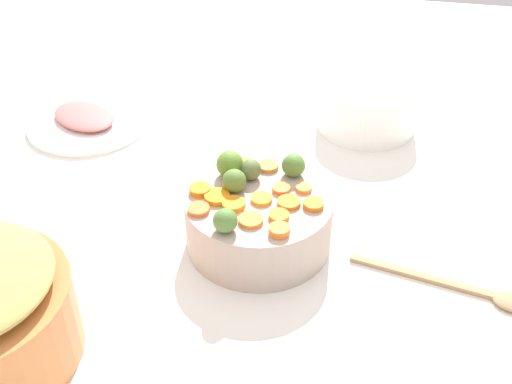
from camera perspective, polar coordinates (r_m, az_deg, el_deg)
tabletop at (r=1.02m, az=-0.14°, el=-6.15°), size 2.40×2.40×0.02m
serving_bowl_carrots at (r=1.01m, az=0.00°, el=-2.52°), size 0.23×0.23×0.09m
carrot_slice_0 at (r=0.96m, az=-2.03°, el=-1.08°), size 0.05×0.05×0.01m
carrot_slice_1 at (r=0.99m, az=2.29°, el=0.27°), size 0.04×0.04×0.01m
carrot_slice_2 at (r=0.97m, az=2.98°, el=-0.93°), size 0.04×0.04×0.01m
carrot_slice_3 at (r=0.99m, az=-5.04°, el=0.19°), size 0.04×0.04×0.01m
carrot_slice_4 at (r=0.98m, az=-3.52°, el=-0.43°), size 0.05×0.05×0.01m
carrot_slice_5 at (r=0.91m, az=2.10°, el=-3.44°), size 0.03×0.03×0.01m
carrot_slice_6 at (r=0.96m, az=-5.17°, el=-1.55°), size 0.04×0.04×0.01m
carrot_slice_7 at (r=1.05m, az=1.09°, el=2.33°), size 0.05×0.05×0.01m
carrot_slice_8 at (r=0.94m, az=2.07°, el=-2.16°), size 0.04×0.04×0.01m
carrot_slice_9 at (r=1.00m, az=4.30°, el=0.34°), size 0.03×0.03×0.01m
carrot_slice_10 at (r=0.97m, az=5.17°, el=-1.12°), size 0.04×0.04×0.01m
carrot_slice_11 at (r=0.98m, az=0.50°, el=-0.62°), size 0.05×0.05×0.01m
carrot_slice_12 at (r=0.94m, az=-0.54°, el=-2.51°), size 0.05×0.05×0.01m
carrot_slice_13 at (r=1.05m, az=-1.00°, el=2.51°), size 0.04×0.04×0.01m
brussels_sprout_0 at (r=1.02m, az=-2.35°, el=2.53°), size 0.04×0.04×0.04m
brussels_sprout_1 at (r=0.91m, az=-2.77°, el=-2.58°), size 0.04×0.04×0.04m
brussels_sprout_2 at (r=0.99m, az=-1.96°, el=1.01°), size 0.04×0.04×0.04m
brussels_sprout_3 at (r=1.01m, az=-0.48°, el=2.04°), size 0.03×0.03×0.03m
brussels_sprout_4 at (r=1.02m, az=3.39°, el=2.41°), size 0.04×0.04×0.04m
wooden_spoon at (r=1.01m, az=18.72°, el=-8.42°), size 0.08×0.27×0.01m
casserole_dish at (r=1.33m, az=9.98°, el=7.72°), size 0.20×0.20×0.10m
ham_plate at (r=1.38m, az=-14.81°, el=6.08°), size 0.25×0.25×0.01m
ham_slice_main at (r=1.38m, az=-15.19°, el=6.58°), size 0.16×0.18×0.02m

